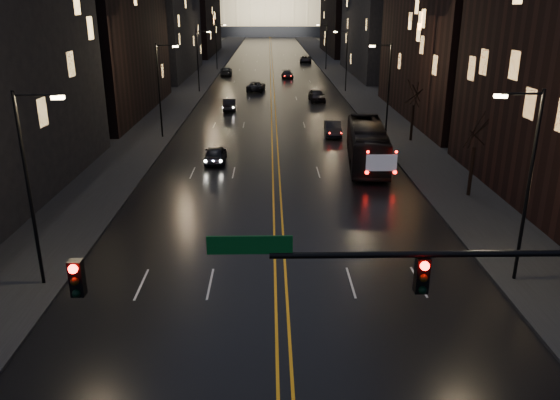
{
  "coord_description": "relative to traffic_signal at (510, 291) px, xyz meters",
  "views": [
    {
      "loc": [
        -0.47,
        -12.74,
        12.26
      ],
      "look_at": [
        0.02,
        12.9,
        3.12
      ],
      "focal_mm": 35.0,
      "sensor_mm": 36.0,
      "label": 1
    }
  ],
  "objects": [
    {
      "name": "road",
      "position": [
        -5.91,
        130.0,
        -5.09
      ],
      "size": [
        20.0,
        320.0,
        0.02
      ],
      "primitive_type": "cube",
      "color": "black",
      "rests_on": "ground"
    },
    {
      "name": "sidewalk_left",
      "position": [
        -19.91,
        130.0,
        -5.02
      ],
      "size": [
        8.0,
        320.0,
        0.16
      ],
      "primitive_type": "cube",
      "color": "black",
      "rests_on": "ground"
    },
    {
      "name": "sidewalk_right",
      "position": [
        8.09,
        130.0,
        -5.02
      ],
      "size": [
        8.0,
        320.0,
        0.16
      ],
      "primitive_type": "cube",
      "color": "black",
      "rests_on": "ground"
    },
    {
      "name": "center_line",
      "position": [
        -5.91,
        130.0,
        -5.08
      ],
      "size": [
        0.62,
        320.0,
        0.01
      ],
      "primitive_type": "cube",
      "color": "orange",
      "rests_on": "road"
    },
    {
      "name": "building_left_far",
      "position": [
        -26.91,
        92.0,
        4.9
      ],
      "size": [
        12.0,
        34.0,
        20.0
      ],
      "primitive_type": "cube",
      "color": "black",
      "rests_on": "ground"
    },
    {
      "name": "building_left_dist",
      "position": [
        -26.91,
        140.0,
        6.9
      ],
      "size": [
        12.0,
        40.0,
        24.0
      ],
      "primitive_type": "cube",
      "color": "black",
      "rests_on": "ground"
    },
    {
      "name": "building_right_mid",
      "position": [
        15.09,
        92.0,
        7.9
      ],
      "size": [
        12.0,
        34.0,
        26.0
      ],
      "primitive_type": "cube",
      "color": "black",
      "rests_on": "ground"
    },
    {
      "name": "building_right_dist",
      "position": [
        15.09,
        140.0,
        5.9
      ],
      "size": [
        12.0,
        40.0,
        22.0
      ],
      "primitive_type": "cube",
      "color": "black",
      "rests_on": "ground"
    },
    {
      "name": "traffic_signal",
      "position": [
        0.0,
        0.0,
        0.0
      ],
      "size": [
        17.29,
        0.45,
        7.0
      ],
      "color": "black",
      "rests_on": "ground"
    },
    {
      "name": "streetlamp_right_near",
      "position": [
        4.91,
        10.0,
        -0.02
      ],
      "size": [
        2.13,
        0.25,
        9.0
      ],
      "color": "black",
      "rests_on": "ground"
    },
    {
      "name": "streetlamp_left_near",
      "position": [
        -16.72,
        10.0,
        -0.02
      ],
      "size": [
        2.13,
        0.25,
        9.0
      ],
      "color": "black",
      "rests_on": "ground"
    },
    {
      "name": "streetlamp_right_mid",
      "position": [
        4.91,
        40.0,
        -0.02
      ],
      "size": [
        2.13,
        0.25,
        9.0
      ],
      "color": "black",
      "rests_on": "ground"
    },
    {
      "name": "streetlamp_left_mid",
      "position": [
        -16.72,
        40.0,
        -0.02
      ],
      "size": [
        2.13,
        0.25,
        9.0
      ],
      "color": "black",
      "rests_on": "ground"
    },
    {
      "name": "streetlamp_right_far",
      "position": [
        4.91,
        70.0,
        -0.02
      ],
      "size": [
        2.13,
        0.25,
        9.0
      ],
      "color": "black",
      "rests_on": "ground"
    },
    {
      "name": "streetlamp_left_far",
      "position": [
        -16.72,
        70.0,
        -0.02
      ],
      "size": [
        2.13,
        0.25,
        9.0
      ],
      "color": "black",
      "rests_on": "ground"
    },
    {
      "name": "streetlamp_right_dist",
      "position": [
        4.91,
        100.0,
        -0.02
      ],
      "size": [
        2.13,
        0.25,
        9.0
      ],
      "color": "black",
      "rests_on": "ground"
    },
    {
      "name": "streetlamp_left_dist",
      "position": [
        -16.72,
        100.0,
        -0.02
      ],
      "size": [
        2.13,
        0.25,
        9.0
      ],
      "color": "black",
      "rests_on": "ground"
    },
    {
      "name": "tree_right_mid",
      "position": [
        7.09,
        22.0,
        -0.58
      ],
      "size": [
        2.4,
        2.4,
        6.65
      ],
      "color": "black",
      "rests_on": "ground"
    },
    {
      "name": "tree_right_far",
      "position": [
        7.09,
        38.0,
        -0.58
      ],
      "size": [
        2.4,
        2.4,
        6.65
      ],
      "color": "black",
      "rests_on": "ground"
    },
    {
      "name": "bus",
      "position": [
        1.52,
        30.29,
        -3.44
      ],
      "size": [
        4.03,
        12.18,
        3.33
      ],
      "primitive_type": "imported",
      "rotation": [
        0.0,
        0.0,
        -0.1
      ],
      "color": "black",
      "rests_on": "ground"
    },
    {
      "name": "oncoming_car_a",
      "position": [
        -10.88,
        31.07,
        -4.37
      ],
      "size": [
        1.77,
        4.31,
        1.46
      ],
      "primitive_type": "imported",
      "rotation": [
        0.0,
        0.0,
        3.15
      ],
      "color": "black",
      "rests_on": "ground"
    },
    {
      "name": "oncoming_car_b",
      "position": [
        -11.37,
        55.13,
        -4.36
      ],
      "size": [
        1.87,
        4.61,
        1.49
      ],
      "primitive_type": "imported",
      "rotation": [
        0.0,
        0.0,
        3.21
      ],
      "color": "black",
      "rests_on": "ground"
    },
    {
      "name": "oncoming_car_c",
      "position": [
        -8.41,
        71.3,
        -4.38
      ],
      "size": [
        3.0,
        5.45,
        1.45
      ],
      "primitive_type": "imported",
      "rotation": [
        0.0,
        0.0,
        3.02
      ],
      "color": "black",
      "rests_on": "ground"
    },
    {
      "name": "oncoming_car_d",
      "position": [
        -14.41,
        91.17,
        -4.33
      ],
      "size": [
        2.46,
        5.47,
        1.56
      ],
      "primitive_type": "imported",
      "rotation": [
        0.0,
        0.0,
        3.19
      ],
      "color": "black",
      "rests_on": "ground"
    },
    {
      "name": "receding_car_a",
      "position": [
        -0.08,
        40.65,
        -4.37
      ],
      "size": [
        1.74,
        4.52,
        1.47
      ],
      "primitive_type": "imported",
      "rotation": [
        0.0,
        0.0,
        -0.04
      ],
      "color": "black",
      "rests_on": "ground"
    },
    {
      "name": "receding_car_b",
      "position": [
        0.04,
        61.37,
        -4.28
      ],
      "size": [
        2.25,
        4.95,
        1.65
      ],
      "primitive_type": "imported",
      "rotation": [
        0.0,
        0.0,
        0.06
      ],
      "color": "black",
      "rests_on": "ground"
    },
    {
      "name": "receding_car_c",
      "position": [
        -3.16,
        86.18,
        -4.43
      ],
      "size": [
        2.15,
        4.76,
        1.35
      ],
      "primitive_type": "imported",
      "rotation": [
        0.0,
        0.0,
        0.06
      ],
      "color": "black",
      "rests_on": "ground"
    },
    {
      "name": "receding_car_d",
      "position": [
        1.95,
        114.61,
        -4.32
      ],
      "size": [
        3.03,
        5.81,
        1.56
      ],
      "primitive_type": "imported",
      "rotation": [
        0.0,
        0.0,
        -0.08
      ],
      "color": "black",
      "rests_on": "ground"
    }
  ]
}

